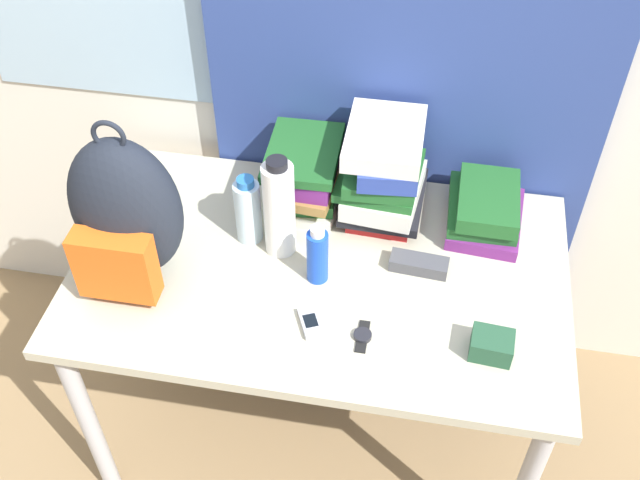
{
  "coord_description": "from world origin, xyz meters",
  "views": [
    {
      "loc": [
        0.23,
        -0.92,
        2.16
      ],
      "look_at": [
        0.0,
        0.39,
        0.84
      ],
      "focal_mm": 42.0,
      "sensor_mm": 36.0,
      "label": 1
    }
  ],
  "objects": [
    {
      "name": "water_bottle",
      "position": [
        -0.21,
        0.47,
        0.83
      ],
      "size": [
        0.07,
        0.07,
        0.2
      ],
      "color": "silver",
      "rests_on": "desk"
    },
    {
      "name": "book_stack_right",
      "position": [
        0.41,
        0.63,
        0.79
      ],
      "size": [
        0.21,
        0.28,
        0.12
      ],
      "color": "#6B2370",
      "rests_on": "desk"
    },
    {
      "name": "cell_phone",
      "position": [
        0.01,
        0.2,
        0.75
      ],
      "size": [
        0.08,
        0.1,
        0.02
      ],
      "color": "#B7BCC6",
      "rests_on": "desk"
    },
    {
      "name": "camera_pouch",
      "position": [
        0.44,
        0.19,
        0.77
      ],
      "size": [
        0.1,
        0.08,
        0.06
      ],
      "color": "#234C33",
      "rests_on": "desk"
    },
    {
      "name": "book_stack_left",
      "position": [
        -0.08,
        0.63,
        0.83
      ],
      "size": [
        0.21,
        0.28,
        0.18
      ],
      "color": "silver",
      "rests_on": "desk"
    },
    {
      "name": "wristwatch",
      "position": [
        0.14,
        0.19,
        0.74
      ],
      "size": [
        0.04,
        0.1,
        0.01
      ],
      "color": "black",
      "rests_on": "desk"
    },
    {
      "name": "book_stack_center",
      "position": [
        0.13,
        0.63,
        0.88
      ],
      "size": [
        0.24,
        0.29,
        0.28
      ],
      "color": "red",
      "rests_on": "desk"
    },
    {
      "name": "sunglasses_case",
      "position": [
        0.25,
        0.43,
        0.76
      ],
      "size": [
        0.15,
        0.07,
        0.04
      ],
      "color": "#47474C",
      "rests_on": "desk"
    },
    {
      "name": "sunscreen_bottle",
      "position": [
        0.0,
        0.36,
        0.82
      ],
      "size": [
        0.05,
        0.05,
        0.17
      ],
      "color": "blue",
      "rests_on": "desk"
    },
    {
      "name": "curtain_blue",
      "position": [
        0.16,
        0.81,
        1.25
      ],
      "size": [
        1.09,
        0.04,
        2.5
      ],
      "color": "navy",
      "rests_on": "ground_plane"
    },
    {
      "name": "backpack",
      "position": [
        -0.46,
        0.3,
        0.93
      ],
      "size": [
        0.28,
        0.24,
        0.46
      ],
      "color": "#1E232D",
      "rests_on": "desk"
    },
    {
      "name": "sports_bottle",
      "position": [
        -0.11,
        0.44,
        0.88
      ],
      "size": [
        0.08,
        0.08,
        0.3
      ],
      "color": "white",
      "rests_on": "desk"
    },
    {
      "name": "desk",
      "position": [
        0.0,
        0.39,
        0.65
      ],
      "size": [
        1.28,
        0.78,
        0.74
      ],
      "color": "#B7B299",
      "rests_on": "ground_plane"
    }
  ]
}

